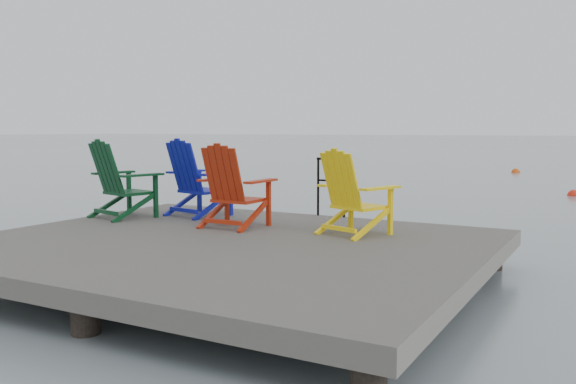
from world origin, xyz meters
The scene contains 9 objects.
ground centered at (0.00, 0.00, 0.00)m, with size 400.00×400.00×0.00m, color slate.
dock centered at (0.00, 0.00, 0.35)m, with size 6.00×5.00×1.40m.
handrail centered at (0.25, 2.45, 1.04)m, with size 0.48×0.04×0.90m.
chair_green centered at (-2.45, 0.77, 1.08)m, with size 1.05×1.00×1.15m.
chair_blue centered at (-1.59, 1.50, 1.08)m, with size 1.04×0.98×1.15m.
chair_red centered at (-0.47, 0.84, 1.06)m, with size 0.89×0.82×1.11m.
chair_yellow centered at (1.17, 1.09, 1.04)m, with size 1.01×0.96×1.06m.
buoy_a centered at (2.96, 12.57, 0.00)m, with size 0.34×0.34×0.34m, color red.
buoy_b centered at (0.09, 21.48, 0.00)m, with size 0.36×0.36×0.36m, color #D8490C.
Camera 1 is at (4.16, -5.96, 1.82)m, focal length 38.00 mm.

